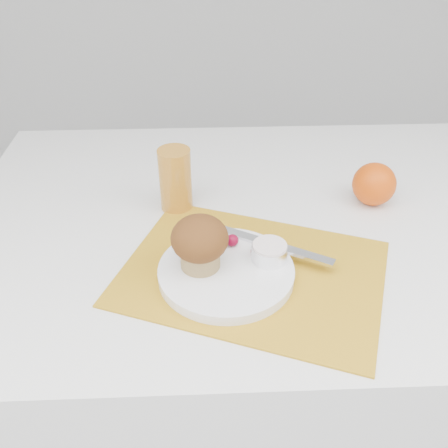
{
  "coord_description": "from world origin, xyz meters",
  "views": [
    {
      "loc": [
        -0.13,
        -0.74,
        1.29
      ],
      "look_at": [
        -0.1,
        -0.05,
        0.8
      ],
      "focal_mm": 40.0,
      "sensor_mm": 36.0,
      "label": 1
    }
  ],
  "objects_px": {
    "table": "(265,346)",
    "orange": "(374,184)",
    "plate": "(226,272)",
    "muffin": "(200,242)",
    "juice_glass": "(175,180)"
  },
  "relations": [
    {
      "from": "juice_glass",
      "to": "orange",
      "type": "bearing_deg",
      "value": 0.16
    },
    {
      "from": "orange",
      "to": "muffin",
      "type": "relative_size",
      "value": 0.93
    },
    {
      "from": "orange",
      "to": "juice_glass",
      "type": "height_order",
      "value": "juice_glass"
    },
    {
      "from": "juice_glass",
      "to": "muffin",
      "type": "bearing_deg",
      "value": -77.39
    },
    {
      "from": "orange",
      "to": "table",
      "type": "bearing_deg",
      "value": -170.61
    },
    {
      "from": "table",
      "to": "muffin",
      "type": "relative_size",
      "value": 13.26
    },
    {
      "from": "plate",
      "to": "muffin",
      "type": "distance_m",
      "value": 0.07
    },
    {
      "from": "plate",
      "to": "orange",
      "type": "relative_size",
      "value": 2.61
    },
    {
      "from": "table",
      "to": "orange",
      "type": "relative_size",
      "value": 14.33
    },
    {
      "from": "plate",
      "to": "juice_glass",
      "type": "xyz_separation_m",
      "value": [
        -0.09,
        0.21,
        0.05
      ]
    },
    {
      "from": "orange",
      "to": "muffin",
      "type": "bearing_deg",
      "value": -148.68
    },
    {
      "from": "table",
      "to": "juice_glass",
      "type": "bearing_deg",
      "value": 170.49
    },
    {
      "from": "juice_glass",
      "to": "muffin",
      "type": "relative_size",
      "value": 1.36
    },
    {
      "from": "table",
      "to": "orange",
      "type": "xyz_separation_m",
      "value": [
        0.2,
        0.03,
        0.42
      ]
    },
    {
      "from": "orange",
      "to": "juice_glass",
      "type": "distance_m",
      "value": 0.38
    }
  ]
}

